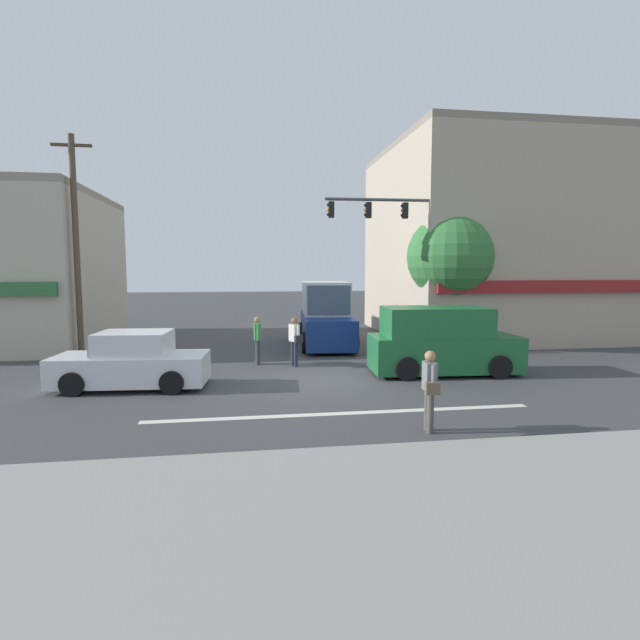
{
  "coord_description": "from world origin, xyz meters",
  "views": [
    {
      "loc": [
        -2.23,
        -14.44,
        3.3
      ],
      "look_at": [
        0.31,
        2.0,
        1.6
      ],
      "focal_mm": 28.0,
      "sensor_mm": 36.0,
      "label": 1
    }
  ],
  "objects": [
    {
      "name": "ground_plane",
      "position": [
        0.0,
        0.0,
        0.0
      ],
      "size": [
        120.0,
        120.0,
        0.0
      ],
      "primitive_type": "plane",
      "color": "#3D3D3F"
    },
    {
      "name": "lane_marking_stripe",
      "position": [
        0.0,
        -3.5,
        0.0
      ],
      "size": [
        9.0,
        0.24,
        0.01
      ],
      "primitive_type": "cube",
      "color": "silver",
      "rests_on": "ground"
    },
    {
      "name": "sidewalk_curb",
      "position": [
        0.0,
        -8.5,
        0.08
      ],
      "size": [
        40.0,
        5.0,
        0.16
      ],
      "primitive_type": "cube",
      "color": "gray",
      "rests_on": "ground"
    },
    {
      "name": "building_right_corner",
      "position": [
        11.16,
        9.4,
        4.68
      ],
      "size": [
        12.39,
        10.56,
        9.36
      ],
      "color": "tan",
      "rests_on": "ground"
    },
    {
      "name": "street_tree",
      "position": [
        6.19,
        5.11,
        3.8
      ],
      "size": [
        3.52,
        3.52,
        5.57
      ],
      "color": "#4C3823",
      "rests_on": "ground"
    },
    {
      "name": "utility_pole_near_left",
      "position": [
        -8.3,
        5.31,
        4.24
      ],
      "size": [
        1.4,
        0.22,
        8.17
      ],
      "color": "brown",
      "rests_on": "ground"
    },
    {
      "name": "utility_pole_far_right",
      "position": [
        8.32,
        8.32,
        3.87
      ],
      "size": [
        1.4,
        0.22,
        7.44
      ],
      "color": "brown",
      "rests_on": "ground"
    },
    {
      "name": "traffic_light_mast",
      "position": [
        4.38,
        4.39,
        4.3
      ],
      "size": [
        4.89,
        0.39,
        6.2
      ],
      "color": "#47474C",
      "rests_on": "ground"
    },
    {
      "name": "van_crossing_rightbound",
      "position": [
        3.93,
        0.36,
        1.01
      ],
      "size": [
        4.71,
        2.27,
        2.11
      ],
      "color": "#1E6033",
      "rests_on": "ground"
    },
    {
      "name": "box_truck_crossing_leftbound",
      "position": [
        1.31,
        6.79,
        1.25
      ],
      "size": [
        2.57,
        5.74,
        2.75
      ],
      "color": "navy",
      "rests_on": "ground"
    },
    {
      "name": "sedan_approaching_near",
      "position": [
        -5.31,
        -0.17,
        0.71
      ],
      "size": [
        4.22,
        2.12,
        1.58
      ],
      "color": "silver",
      "rests_on": "ground"
    },
    {
      "name": "pedestrian_foreground_with_bag",
      "position": [
        1.46,
        -5.05,
        0.95
      ],
      "size": [
        0.32,
        0.67,
        1.67
      ],
      "color": "#4C4742",
      "rests_on": "ground"
    },
    {
      "name": "pedestrian_mid_crossing",
      "position": [
        -1.76,
        2.79,
        0.95
      ],
      "size": [
        0.24,
        0.57,
        1.67
      ],
      "color": "#333338",
      "rests_on": "ground"
    },
    {
      "name": "pedestrian_far_side",
      "position": [
        -0.53,
        2.23,
        0.95
      ],
      "size": [
        0.45,
        0.68,
        1.67
      ],
      "color": "#232838",
      "rests_on": "ground"
    }
  ]
}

